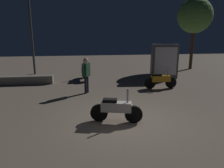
{
  "coord_description": "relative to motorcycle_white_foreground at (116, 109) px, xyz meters",
  "views": [
    {
      "loc": [
        -1.35,
        -6.15,
        2.78
      ],
      "look_at": [
        -0.39,
        0.99,
        1.0
      ],
      "focal_mm": 33.56,
      "sensor_mm": 36.0,
      "label": 1
    }
  ],
  "objects": [
    {
      "name": "motorcycle_blue_parked_right",
      "position": [
        -0.94,
        6.28,
        0.0
      ],
      "size": [
        0.39,
        1.66,
        1.11
      ],
      "rotation": [
        0.0,
        0.0,
        1.66
      ],
      "color": "black",
      "rests_on": "ground_plane"
    },
    {
      "name": "streetlamp_near",
      "position": [
        -4.33,
        8.6,
        3.02
      ],
      "size": [
        0.36,
        0.36,
        5.51
      ],
      "color": "#38383D",
      "rests_on": "ground_plane"
    },
    {
      "name": "motorcycle_orange_parked_left",
      "position": [
        2.86,
        3.77,
        0.0
      ],
      "size": [
        1.66,
        0.33,
        1.11
      ],
      "rotation": [
        0.0,
        0.0,
        6.25
      ],
      "color": "black",
      "rests_on": "ground_plane"
    },
    {
      "name": "person_rider_beside",
      "position": [
        -0.87,
        3.42,
        0.55
      ],
      "size": [
        0.42,
        0.61,
        1.66
      ],
      "rotation": [
        0.0,
        0.0,
        5.73
      ],
      "color": "black",
      "rests_on": "ground_plane"
    },
    {
      "name": "motorcycle_white_foreground",
      "position": [
        0.0,
        0.0,
        0.0
      ],
      "size": [
        1.63,
        0.52,
        1.11
      ],
      "rotation": [
        0.0,
        0.0,
        -0.25
      ],
      "color": "black",
      "rests_on": "ground_plane"
    },
    {
      "name": "ground_plane",
      "position": [
        0.39,
        0.01,
        -0.44
      ],
      "size": [
        40.0,
        40.0,
        0.0
      ],
      "primitive_type": "plane",
      "color": "#756656"
    },
    {
      "name": "tree_left_bg",
      "position": [
        7.32,
        9.18,
        3.52
      ],
      "size": [
        2.55,
        2.55,
        5.26
      ],
      "color": "#4C331E",
      "rests_on": "ground_plane"
    },
    {
      "name": "kiosk_billboard",
      "position": [
        3.94,
        6.1,
        0.61
      ],
      "size": [
        1.64,
        0.66,
        2.1
      ],
      "rotation": [
        0.0,
        0.0,
        3.06
      ],
      "color": "#595960",
      "rests_on": "ground_plane"
    },
    {
      "name": "planter_wall_low",
      "position": [
        -4.21,
        5.68,
        -0.21
      ],
      "size": [
        3.0,
        0.5,
        0.45
      ],
      "color": "gray",
      "rests_on": "ground_plane"
    }
  ]
}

